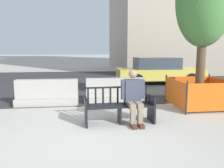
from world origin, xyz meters
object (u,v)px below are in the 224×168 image
object	(u,v)px
seated_person	(133,95)
car_taxi_near	(158,71)
jersey_barrier_centre	(115,92)
jersey_barrier_left	(47,94)
street_tree	(205,1)
construction_fence	(199,92)
street_bench	(119,107)

from	to	relation	value
seated_person	car_taxi_near	size ratio (longest dim) A/B	0.29
jersey_barrier_centre	car_taxi_near	world-z (taller)	car_taxi_near
jersey_barrier_left	street_tree	world-z (taller)	street_tree
jersey_barrier_left	jersey_barrier_centre	bearing A→B (deg)	1.56
jersey_barrier_left	street_tree	distance (m)	5.70
jersey_barrier_centre	jersey_barrier_left	world-z (taller)	same
car_taxi_near	street_tree	bearing A→B (deg)	-94.17
jersey_barrier_centre	construction_fence	distance (m)	2.73
street_bench	seated_person	xyz separation A→B (m)	(0.34, -0.04, 0.29)
jersey_barrier_left	street_tree	xyz separation A→B (m)	(4.83, -0.89, 2.90)
seated_person	construction_fence	bearing A→B (deg)	28.11
street_bench	construction_fence	xyz separation A→B (m)	(2.75, 1.25, 0.08)
jersey_barrier_centre	car_taxi_near	xyz separation A→B (m)	(2.91, 3.99, 0.36)
seated_person	car_taxi_near	xyz separation A→B (m)	(2.77, 6.23, 0.01)
construction_fence	car_taxi_near	world-z (taller)	car_taxi_near
jersey_barrier_centre	construction_fence	bearing A→B (deg)	-20.48
jersey_barrier_left	car_taxi_near	xyz separation A→B (m)	(5.19, 4.05, 0.36)
seated_person	car_taxi_near	world-z (taller)	car_taxi_near
street_tree	car_taxi_near	world-z (taller)	street_tree
jersey_barrier_centre	jersey_barrier_left	size ratio (longest dim) A/B	1.00
street_bench	street_tree	size ratio (longest dim) A/B	0.36
seated_person	jersey_barrier_left	xyz separation A→B (m)	(-2.41, 2.18, -0.35)
jersey_barrier_centre	car_taxi_near	bearing A→B (deg)	53.88
jersey_barrier_centre	street_tree	distance (m)	3.98
street_bench	seated_person	distance (m)	0.45
jersey_barrier_left	construction_fence	bearing A→B (deg)	-10.47
construction_fence	seated_person	bearing A→B (deg)	-151.89
construction_fence	car_taxi_near	xyz separation A→B (m)	(0.36, 4.95, 0.23)
seated_person	street_tree	size ratio (longest dim) A/B	0.28
jersey_barrier_left	construction_fence	xyz separation A→B (m)	(4.83, -0.89, 0.14)
street_bench	street_tree	bearing A→B (deg)	24.36
construction_fence	street_tree	bearing A→B (deg)	-90.00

